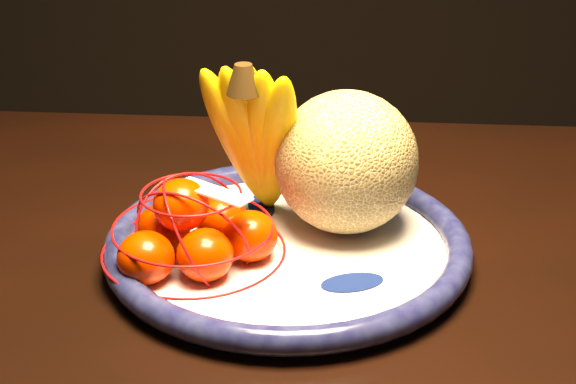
{
  "coord_description": "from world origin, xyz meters",
  "views": [
    {
      "loc": [
        0.07,
        -0.74,
        1.16
      ],
      "look_at": [
        0.06,
        0.06,
        0.78
      ],
      "focal_mm": 55.0,
      "sensor_mm": 36.0,
      "label": 1
    }
  ],
  "objects_px": {
    "dining_table": "(337,337)",
    "mandarin_bag": "(194,233)",
    "cantaloupe": "(346,162)",
    "fruit_bowl": "(288,246)",
    "banana_bunch": "(257,133)"
  },
  "relations": [
    {
      "from": "cantaloupe",
      "to": "fruit_bowl",
      "type": "bearing_deg",
      "value": -143.73
    },
    {
      "from": "dining_table",
      "to": "fruit_bowl",
      "type": "xyz_separation_m",
      "value": [
        -0.05,
        0.03,
        0.09
      ]
    },
    {
      "from": "dining_table",
      "to": "cantaloupe",
      "type": "xyz_separation_m",
      "value": [
        0.01,
        0.07,
        0.16
      ]
    },
    {
      "from": "dining_table",
      "to": "cantaloupe",
      "type": "distance_m",
      "value": 0.18
    },
    {
      "from": "fruit_bowl",
      "to": "banana_bunch",
      "type": "height_order",
      "value": "banana_bunch"
    },
    {
      "from": "fruit_bowl",
      "to": "cantaloupe",
      "type": "distance_m",
      "value": 0.1
    },
    {
      "from": "dining_table",
      "to": "mandarin_bag",
      "type": "bearing_deg",
      "value": -175.42
    },
    {
      "from": "fruit_bowl",
      "to": "mandarin_bag",
      "type": "height_order",
      "value": "mandarin_bag"
    },
    {
      "from": "fruit_bowl",
      "to": "dining_table",
      "type": "bearing_deg",
      "value": -30.14
    },
    {
      "from": "dining_table",
      "to": "fruit_bowl",
      "type": "distance_m",
      "value": 0.11
    },
    {
      "from": "fruit_bowl",
      "to": "mandarin_bag",
      "type": "distance_m",
      "value": 0.1
    },
    {
      "from": "cantaloupe",
      "to": "mandarin_bag",
      "type": "bearing_deg",
      "value": -153.05
    },
    {
      "from": "cantaloupe",
      "to": "banana_bunch",
      "type": "xyz_separation_m",
      "value": [
        -0.09,
        0.01,
        0.03
      ]
    },
    {
      "from": "mandarin_bag",
      "to": "banana_bunch",
      "type": "bearing_deg",
      "value": 57.02
    },
    {
      "from": "dining_table",
      "to": "mandarin_bag",
      "type": "distance_m",
      "value": 0.19
    }
  ]
}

